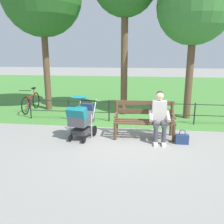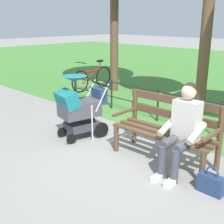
# 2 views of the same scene
# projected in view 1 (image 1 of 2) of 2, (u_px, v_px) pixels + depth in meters

# --- Properties ---
(ground_plane) EXTENTS (60.00, 60.00, 0.00)m
(ground_plane) POSITION_uv_depth(u_px,v_px,m) (126.00, 137.00, 6.48)
(ground_plane) COLOR gray
(grass_lawn) EXTENTS (40.00, 16.00, 0.01)m
(grass_lawn) POSITION_uv_depth(u_px,v_px,m) (136.00, 89.00, 14.94)
(grass_lawn) COLOR #478438
(grass_lawn) RESTS_ON ground
(park_bench) EXTENTS (1.62, 0.66, 0.96)m
(park_bench) POSITION_uv_depth(u_px,v_px,m) (144.00, 118.00, 6.40)
(park_bench) COLOR brown
(park_bench) RESTS_ON ground
(person_on_bench) EXTENTS (0.55, 0.74, 1.28)m
(person_on_bench) POSITION_uv_depth(u_px,v_px,m) (159.00, 115.00, 6.10)
(person_on_bench) COLOR #42424C
(person_on_bench) RESTS_ON ground
(stroller) EXTENTS (0.65, 0.96, 1.15)m
(stroller) POSITION_uv_depth(u_px,v_px,m) (81.00, 117.00, 6.23)
(stroller) COLOR black
(stroller) RESTS_ON ground
(handbag) EXTENTS (0.32, 0.14, 0.37)m
(handbag) POSITION_uv_depth(u_px,v_px,m) (182.00, 139.00, 5.98)
(handbag) COLOR navy
(handbag) RESTS_ON ground
(park_fence) EXTENTS (6.85, 0.04, 0.70)m
(park_fence) POSITION_uv_depth(u_px,v_px,m) (130.00, 110.00, 7.78)
(park_fence) COLOR black
(park_fence) RESTS_ON ground
(tree_far_right) EXTENTS (2.39, 2.39, 4.83)m
(tree_far_right) POSITION_uv_depth(u_px,v_px,m) (195.00, 7.00, 7.51)
(tree_far_right) COLOR brown
(tree_far_right) RESTS_ON ground
(bicycle) EXTENTS (0.44, 1.66, 0.89)m
(bicycle) POSITION_uv_depth(u_px,v_px,m) (31.00, 102.00, 9.27)
(bicycle) COLOR black
(bicycle) RESTS_ON ground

